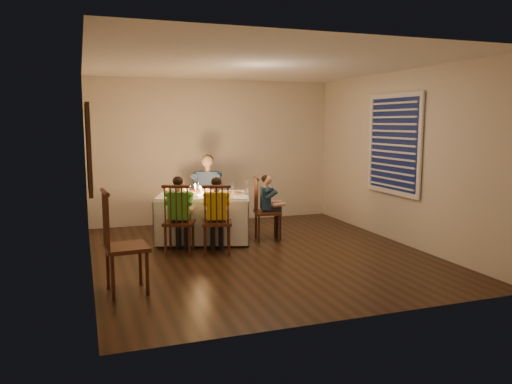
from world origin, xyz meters
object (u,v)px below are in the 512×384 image
object	(u,v)px
dining_table	(204,208)
chair_extra	(128,292)
chair_near_left	(180,253)
chair_near_right	(217,253)
child_teal	(267,240)
adult	(208,230)
chair_adult	(208,230)
serving_bowl	(182,190)
chair_end	(267,240)
child_yellow	(217,253)
child_green	(180,253)

from	to	relation	value
dining_table	chair_extra	distance (m)	2.54
chair_near_left	chair_extra	size ratio (longest dim) A/B	0.88
chair_near_left	chair_extra	distance (m)	1.66
chair_near_right	child_teal	distance (m)	1.09
child_teal	adult	bearing A→B (deg)	46.50
chair_adult	chair_near_right	bearing A→B (deg)	-73.86
chair_adult	chair_near_right	distance (m)	1.56
child_teal	chair_adult	bearing A→B (deg)	46.50
dining_table	serving_bowl	bearing A→B (deg)	146.33
chair_end	child_teal	distance (m)	0.00
chair_extra	chair_near_right	bearing A→B (deg)	-51.33
chair_near_right	chair_extra	distance (m)	1.84
child_teal	chair_near_right	bearing A→B (deg)	130.44
dining_table	chair_extra	xyz separation A→B (m)	(-1.35, -2.09, -0.52)
dining_table	adult	xyz separation A→B (m)	(0.24, 0.71, -0.52)
chair_adult	child_yellow	xyz separation A→B (m)	(-0.25, -1.54, 0.00)
chair_near_left	child_yellow	distance (m)	0.53
chair_near_right	chair_end	world-z (taller)	same
chair_extra	serving_bowl	xyz separation A→B (m)	(1.08, 2.42, 0.76)
chair_extra	child_teal	distance (m)	2.91
child_yellow	serving_bowl	size ratio (longest dim) A/B	5.11
chair_near_right	child_yellow	size ratio (longest dim) A/B	0.91
chair_near_left	chair_end	distance (m)	1.50
chair_near_right	adult	distance (m)	1.56
adult	serving_bowl	distance (m)	0.98
chair_end	child_yellow	xyz separation A→B (m)	(-0.96, -0.53, 0.00)
chair_near_right	chair_end	size ratio (longest dim) A/B	1.00
child_green	dining_table	bearing A→B (deg)	-105.61
chair_near_left	serving_bowl	world-z (taller)	serving_bowl
dining_table	child_teal	size ratio (longest dim) A/B	1.61
child_teal	child_yellow	bearing A→B (deg)	130.44
chair_near_right	child_yellow	xyz separation A→B (m)	(0.00, 0.00, 0.00)
chair_end	serving_bowl	world-z (taller)	serving_bowl
chair_extra	adult	xyz separation A→B (m)	(1.59, 2.80, 0.00)
chair_extra	child_green	bearing A→B (deg)	-35.05
chair_adult	child_green	distance (m)	1.56
chair_near_left	serving_bowl	distance (m)	1.27
chair_end	adult	bearing A→B (deg)	46.50
chair_adult	chair_end	size ratio (longest dim) A/B	1.00
chair_end	child_yellow	bearing A→B (deg)	130.44
child_green	chair_near_left	bearing A→B (deg)	-0.00
chair_adult	chair_near_left	xyz separation A→B (m)	(-0.75, -1.36, 0.00)
chair_extra	adult	size ratio (longest dim) A/B	0.88
serving_bowl	chair_adult	bearing A→B (deg)	36.37
serving_bowl	chair_end	bearing A→B (deg)	-27.63
chair_near_left	chair_extra	world-z (taller)	chair_extra
chair_adult	chair_extra	world-z (taller)	chair_extra
dining_table	serving_bowl	distance (m)	0.49
chair_near_left	chair_near_right	world-z (taller)	same
chair_adult	adult	world-z (taller)	adult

